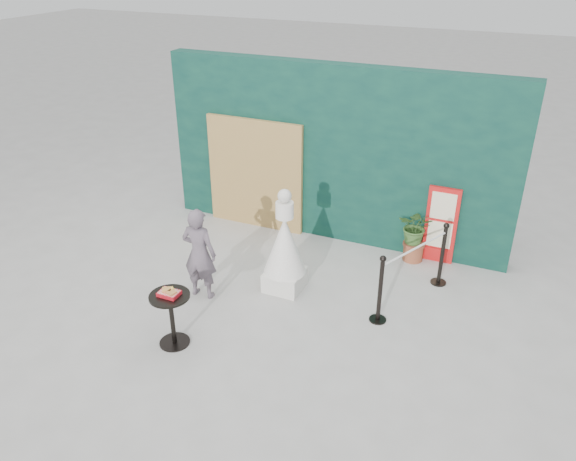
# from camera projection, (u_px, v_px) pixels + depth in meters

# --- Properties ---
(ground) EXTENTS (60.00, 60.00, 0.00)m
(ground) POSITION_uv_depth(u_px,v_px,m) (252.00, 334.00, 7.53)
(ground) COLOR #ADAAA5
(ground) RESTS_ON ground
(back_wall) EXTENTS (6.00, 0.30, 3.00)m
(back_wall) POSITION_uv_depth(u_px,v_px,m) (335.00, 155.00, 9.39)
(back_wall) COLOR black
(back_wall) RESTS_ON ground
(bamboo_fence) EXTENTS (1.80, 0.08, 2.00)m
(bamboo_fence) POSITION_uv_depth(u_px,v_px,m) (255.00, 174.00, 9.95)
(bamboo_fence) COLOR tan
(bamboo_fence) RESTS_ON ground
(woman) EXTENTS (0.53, 0.37, 1.41)m
(woman) POSITION_uv_depth(u_px,v_px,m) (199.00, 254.00, 8.04)
(woman) COLOR #61535E
(woman) RESTS_ON ground
(menu_board) EXTENTS (0.50, 0.07, 1.30)m
(menu_board) POSITION_uv_depth(u_px,v_px,m) (441.00, 225.00, 8.95)
(menu_board) COLOR red
(menu_board) RESTS_ON ground
(statue) EXTENTS (0.63, 0.63, 1.62)m
(statue) POSITION_uv_depth(u_px,v_px,m) (285.00, 250.00, 8.23)
(statue) COLOR silver
(statue) RESTS_ON ground
(cafe_table) EXTENTS (0.52, 0.52, 0.75)m
(cafe_table) POSITION_uv_depth(u_px,v_px,m) (171.00, 312.00, 7.14)
(cafe_table) COLOR black
(cafe_table) RESTS_ON ground
(food_basket) EXTENTS (0.26, 0.19, 0.11)m
(food_basket) POSITION_uv_depth(u_px,v_px,m) (169.00, 293.00, 7.01)
(food_basket) COLOR red
(food_basket) RESTS_ON cafe_table
(planter) EXTENTS (0.53, 0.46, 0.91)m
(planter) POSITION_uv_depth(u_px,v_px,m) (415.00, 231.00, 9.04)
(planter) COLOR brown
(planter) RESTS_ON ground
(stanchion_barrier) EXTENTS (0.84, 1.54, 1.03)m
(stanchion_barrier) POSITION_uv_depth(u_px,v_px,m) (413.00, 272.00, 8.00)
(stanchion_barrier) COLOR black
(stanchion_barrier) RESTS_ON ground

